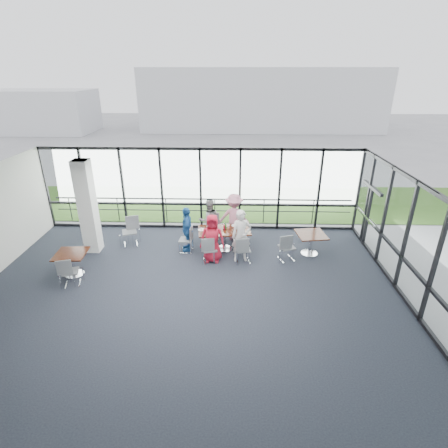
{
  "coord_description": "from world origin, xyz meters",
  "views": [
    {
      "loc": [
        1.26,
        -7.72,
        5.8
      ],
      "look_at": [
        0.95,
        2.88,
        1.1
      ],
      "focal_mm": 28.0,
      "sensor_mm": 36.0,
      "label": 1
    }
  ],
  "objects_px": {
    "chair_spare_lb": "(129,232)",
    "chair_main_end": "(186,240)",
    "structural_column": "(88,207)",
    "chair_spare_la": "(71,271)",
    "side_table_right": "(311,237)",
    "diner_near_left": "(212,238)",
    "main_table": "(224,233)",
    "side_table_left": "(71,256)",
    "diner_far_left": "(209,220)",
    "diner_far_right": "(234,217)",
    "diner_near_right": "(241,236)",
    "chair_spare_r": "(287,247)",
    "diner_end": "(187,229)",
    "chair_main_fr": "(236,227)",
    "chair_main_nl": "(210,249)",
    "chair_main_fl": "(213,227)",
    "chair_main_nr": "(243,249)"
  },
  "relations": [
    {
      "from": "diner_far_left",
      "to": "diner_far_right",
      "type": "xyz_separation_m",
      "value": [
        0.91,
        0.07,
        0.1
      ]
    },
    {
      "from": "structural_column",
      "to": "chair_spare_la",
      "type": "distance_m",
      "value": 2.46
    },
    {
      "from": "chair_spare_la",
      "to": "diner_near_left",
      "type": "bearing_deg",
      "value": 4.2
    },
    {
      "from": "side_table_left",
      "to": "chair_spare_la",
      "type": "bearing_deg",
      "value": -71.76
    },
    {
      "from": "diner_end",
      "to": "diner_far_right",
      "type": "bearing_deg",
      "value": 114.48
    },
    {
      "from": "diner_near_left",
      "to": "chair_main_nl",
      "type": "xyz_separation_m",
      "value": [
        -0.09,
        -0.06,
        -0.36
      ]
    },
    {
      "from": "side_table_right",
      "to": "chair_main_nr",
      "type": "xyz_separation_m",
      "value": [
        -2.29,
        -0.61,
        -0.19
      ]
    },
    {
      "from": "chair_spare_lb",
      "to": "chair_main_end",
      "type": "bearing_deg",
      "value": 148.6
    },
    {
      "from": "chair_main_nr",
      "to": "chair_spare_la",
      "type": "distance_m",
      "value": 5.25
    },
    {
      "from": "main_table",
      "to": "diner_near_right",
      "type": "relative_size",
      "value": 1.06
    },
    {
      "from": "diner_far_left",
      "to": "chair_spare_r",
      "type": "bearing_deg",
      "value": 131.74
    },
    {
      "from": "side_table_left",
      "to": "side_table_right",
      "type": "bearing_deg",
      "value": 11.78
    },
    {
      "from": "diner_far_right",
      "to": "chair_spare_lb",
      "type": "xyz_separation_m",
      "value": [
        -3.72,
        -0.57,
        -0.38
      ]
    },
    {
      "from": "diner_near_left",
      "to": "diner_near_right",
      "type": "bearing_deg",
      "value": 6.33
    },
    {
      "from": "diner_far_left",
      "to": "chair_spare_r",
      "type": "height_order",
      "value": "diner_far_left"
    },
    {
      "from": "chair_main_end",
      "to": "diner_near_right",
      "type": "bearing_deg",
      "value": 78.8
    },
    {
      "from": "structural_column",
      "to": "chair_main_fr",
      "type": "height_order",
      "value": "structural_column"
    },
    {
      "from": "diner_end",
      "to": "chair_spare_la",
      "type": "relative_size",
      "value": 1.79
    },
    {
      "from": "main_table",
      "to": "chair_spare_lb",
      "type": "relative_size",
      "value": 1.86
    },
    {
      "from": "main_table",
      "to": "chair_spare_la",
      "type": "relative_size",
      "value": 2.1
    },
    {
      "from": "chair_main_nr",
      "to": "diner_far_left",
      "type": "bearing_deg",
      "value": 118.38
    },
    {
      "from": "diner_near_right",
      "to": "chair_spare_la",
      "type": "distance_m",
      "value": 5.23
    },
    {
      "from": "chair_main_nl",
      "to": "chair_main_fl",
      "type": "bearing_deg",
      "value": 77.81
    },
    {
      "from": "structural_column",
      "to": "chair_main_fl",
      "type": "bearing_deg",
      "value": 14.57
    },
    {
      "from": "side_table_left",
      "to": "chair_spare_la",
      "type": "xyz_separation_m",
      "value": [
        0.18,
        -0.54,
        -0.19
      ]
    },
    {
      "from": "diner_end",
      "to": "chair_main_nr",
      "type": "bearing_deg",
      "value": 62.96
    },
    {
      "from": "diner_near_left",
      "to": "chair_main_nr",
      "type": "distance_m",
      "value": 1.07
    },
    {
      "from": "side_table_right",
      "to": "chair_main_nr",
      "type": "bearing_deg",
      "value": -165.05
    },
    {
      "from": "side_table_left",
      "to": "chair_main_end",
      "type": "xyz_separation_m",
      "value": [
        3.25,
        1.62,
        -0.2
      ]
    },
    {
      "from": "diner_far_left",
      "to": "side_table_right",
      "type": "bearing_deg",
      "value": 144.27
    },
    {
      "from": "chair_main_end",
      "to": "chair_spare_lb",
      "type": "xyz_separation_m",
      "value": [
        -2.07,
        0.45,
        0.06
      ]
    },
    {
      "from": "chair_main_nl",
      "to": "chair_spare_lb",
      "type": "bearing_deg",
      "value": 146.47
    },
    {
      "from": "structural_column",
      "to": "diner_end",
      "type": "relative_size",
      "value": 2.01
    },
    {
      "from": "chair_main_fl",
      "to": "chair_spare_r",
      "type": "bearing_deg",
      "value": 139.69
    },
    {
      "from": "diner_near_left",
      "to": "chair_main_end",
      "type": "height_order",
      "value": "diner_near_left"
    },
    {
      "from": "diner_far_left",
      "to": "chair_spare_r",
      "type": "xyz_separation_m",
      "value": [
        2.65,
        -1.43,
        -0.32
      ]
    },
    {
      "from": "main_table",
      "to": "chair_spare_r",
      "type": "distance_m",
      "value": 2.19
    },
    {
      "from": "diner_near_left",
      "to": "chair_spare_la",
      "type": "height_order",
      "value": "diner_near_left"
    },
    {
      "from": "chair_main_nr",
      "to": "diner_near_right",
      "type": "bearing_deg",
      "value": 116.91
    },
    {
      "from": "chair_main_fr",
      "to": "chair_spare_r",
      "type": "distance_m",
      "value": 2.31
    },
    {
      "from": "main_table",
      "to": "chair_spare_r",
      "type": "relative_size",
      "value": 1.99
    },
    {
      "from": "chair_main_end",
      "to": "side_table_right",
      "type": "bearing_deg",
      "value": 94.61
    },
    {
      "from": "chair_spare_lb",
      "to": "chair_spare_r",
      "type": "bearing_deg",
      "value": 151.04
    },
    {
      "from": "side_table_right",
      "to": "diner_near_left",
      "type": "relative_size",
      "value": 0.65
    },
    {
      "from": "chair_spare_la",
      "to": "chair_spare_lb",
      "type": "xyz_separation_m",
      "value": [
        1.01,
        2.6,
        0.06
      ]
    },
    {
      "from": "diner_end",
      "to": "chair_spare_la",
      "type": "distance_m",
      "value": 3.88
    },
    {
      "from": "main_table",
      "to": "chair_main_nl",
      "type": "xyz_separation_m",
      "value": [
        -0.45,
        -0.87,
        -0.16
      ]
    },
    {
      "from": "diner_far_left",
      "to": "chair_main_end",
      "type": "bearing_deg",
      "value": 31.99
    },
    {
      "from": "diner_end",
      "to": "chair_main_end",
      "type": "relative_size",
      "value": 1.8
    },
    {
      "from": "structural_column",
      "to": "chair_main_fr",
      "type": "bearing_deg",
      "value": 12.38
    }
  ]
}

